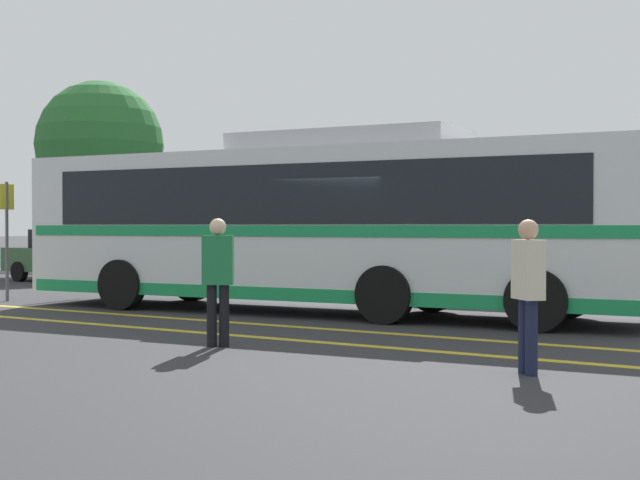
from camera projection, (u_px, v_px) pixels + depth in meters
The scene contains 12 objects.
ground_plane at pixel (347, 315), 16.64m from camera, with size 220.00×220.00×0.00m, color #2D2D30.
lane_strip_0 at pixel (252, 324), 15.13m from camera, with size 0.20×32.29×0.01m, color gold.
lane_strip_1 at pixel (198, 332), 13.90m from camera, with size 0.20×32.29×0.01m, color gold.
curb_strip at pixel (451, 289), 22.37m from camera, with size 40.29×0.36×0.15m, color #99999E.
transit_bus at pixel (321, 221), 16.97m from camera, with size 12.74×3.48×3.42m.
parked_car_0 at pixel (71, 256), 26.51m from camera, with size 4.66×2.07×1.56m.
parked_car_1 at pixel (239, 261), 23.51m from camera, with size 4.57×2.07×1.45m.
parked_car_2 at pixel (471, 268), 19.94m from camera, with size 4.92×2.19×1.41m.
pedestrian_0 at pixel (218, 273), 12.24m from camera, with size 0.47×0.41×1.77m.
pedestrian_2 at pixel (528, 286), 9.97m from camera, with size 0.45×0.45×1.74m.
bus_stop_sign at pixel (7, 226), 19.66m from camera, with size 0.07×0.40×2.64m.
tree_0 at pixel (100, 145), 31.56m from camera, with size 4.50×4.50×6.81m.
Camera 1 is at (8.26, -14.43, 1.67)m, focal length 50.00 mm.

